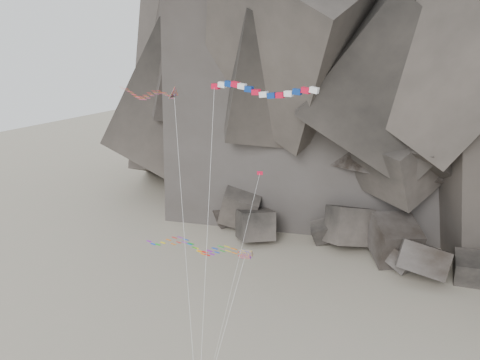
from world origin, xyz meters
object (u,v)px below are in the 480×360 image
Objects in this scene: banner_kite at (261,91)px; pennant_kite at (244,237)px; delta_kite at (144,94)px; parafoil_kite at (191,245)px.

pennant_kite is (1.37, -4.68, -12.71)m from banner_kite.
banner_kite is (14.59, 0.62, 1.38)m from delta_kite.
delta_kite is at bearing 177.32° from banner_kite.
banner_kite reaches higher than delta_kite.
delta_kite is 1.75× the size of parafoil_kite.
delta_kite is 0.97× the size of banner_kite.
delta_kite is 1.30× the size of pennant_kite.
banner_kite is 13.61m from pennant_kite.
pennant_kite is at bearing -78.77° from banner_kite.
parafoil_kite is (5.69, 0.34, -16.45)m from delta_kite.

